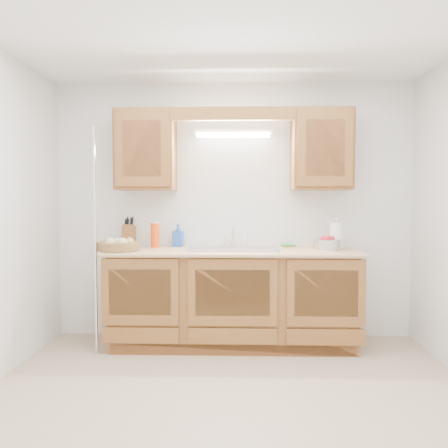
{
  "coord_description": "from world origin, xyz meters",
  "views": [
    {
      "loc": [
        0.04,
        -2.82,
        1.35
      ],
      "look_at": [
        -0.07,
        0.85,
        1.15
      ],
      "focal_mm": 35.0,
      "sensor_mm": 36.0,
      "label": 1
    }
  ],
  "objects_px": {
    "knife_block": "(129,235)",
    "apple_bowl": "(327,244)",
    "fruit_basket": "(118,245)",
    "paper_towel": "(336,236)"
  },
  "relations": [
    {
      "from": "paper_towel",
      "to": "fruit_basket",
      "type": "bearing_deg",
      "value": -173.89
    },
    {
      "from": "apple_bowl",
      "to": "knife_block",
      "type": "bearing_deg",
      "value": 172.69
    },
    {
      "from": "knife_block",
      "to": "apple_bowl",
      "type": "relative_size",
      "value": 0.99
    },
    {
      "from": "fruit_basket",
      "to": "paper_towel",
      "type": "relative_size",
      "value": 1.36
    },
    {
      "from": "knife_block",
      "to": "apple_bowl",
      "type": "height_order",
      "value": "knife_block"
    },
    {
      "from": "fruit_basket",
      "to": "knife_block",
      "type": "distance_m",
      "value": 0.39
    },
    {
      "from": "fruit_basket",
      "to": "knife_block",
      "type": "relative_size",
      "value": 1.29
    },
    {
      "from": "fruit_basket",
      "to": "apple_bowl",
      "type": "bearing_deg",
      "value": 4.17
    },
    {
      "from": "knife_block",
      "to": "paper_towel",
      "type": "distance_m",
      "value": 2.0
    },
    {
      "from": "knife_block",
      "to": "apple_bowl",
      "type": "bearing_deg",
      "value": 0.34
    }
  ]
}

